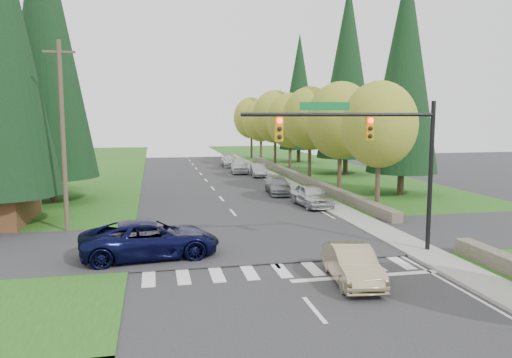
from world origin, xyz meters
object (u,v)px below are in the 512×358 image
object	(u,v)px
parked_car_a	(311,195)
parked_car_b	(278,186)
parked_car_c	(258,170)
parked_car_e	(229,161)
sedan_champagne	(352,264)
suv_navy	(150,239)
parked_car_d	(239,166)

from	to	relation	value
parked_car_a	parked_car_b	bearing A→B (deg)	94.52
parked_car_a	parked_car_b	size ratio (longest dim) A/B	1.04
parked_car_c	parked_car_e	world-z (taller)	parked_car_e
sedan_champagne	suv_navy	bearing A→B (deg)	153.38
parked_car_c	parked_car_e	xyz separation A→B (m)	(-1.39, 10.52, 0.01)
parked_car_a	parked_car_d	bearing A→B (deg)	89.94
sedan_champagne	parked_car_a	xyz separation A→B (m)	(3.39, 15.33, 0.09)
parked_car_a	parked_car_d	size ratio (longest dim) A/B	1.01
suv_navy	parked_car_a	size ratio (longest dim) A/B	1.31
parked_car_b	parked_car_c	bearing A→B (deg)	90.80
parked_car_b	parked_car_c	xyz separation A→B (m)	(0.84, 11.69, 0.02)
suv_navy	parked_car_c	xyz separation A→B (m)	(10.71, 27.96, -0.18)
parked_car_c	sedan_champagne	bearing A→B (deg)	-90.07
parked_car_b	parked_car_e	world-z (taller)	parked_car_e
parked_car_b	parked_car_e	xyz separation A→B (m)	(-0.55, 22.21, 0.03)
parked_car_b	parked_car_e	distance (m)	22.22
sedan_champagne	suv_navy	world-z (taller)	suv_navy
suv_navy	parked_car_d	distance (m)	32.68
sedan_champagne	parked_car_a	size ratio (longest dim) A/B	0.91
parked_car_b	parked_car_d	world-z (taller)	parked_car_d
parked_car_a	parked_car_e	bearing A→B (deg)	88.96
sedan_champagne	parked_car_c	size ratio (longest dim) A/B	1.05
suv_navy	parked_car_d	xyz separation A→B (m)	(9.32, 31.32, -0.06)
parked_car_a	parked_car_b	xyz separation A→B (m)	(-0.85, 5.76, -0.14)
parked_car_a	suv_navy	bearing A→B (deg)	-139.46
suv_navy	parked_car_a	world-z (taller)	suv_navy
sedan_champagne	parked_car_d	world-z (taller)	parked_car_d
parked_car_c	parked_car_e	distance (m)	10.61
suv_navy	parked_car_c	size ratio (longest dim) A/B	1.50
parked_car_d	parked_car_e	size ratio (longest dim) A/B	0.99
sedan_champagne	parked_car_c	bearing A→B (deg)	90.76
sedan_champagne	parked_car_a	distance (m)	15.70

